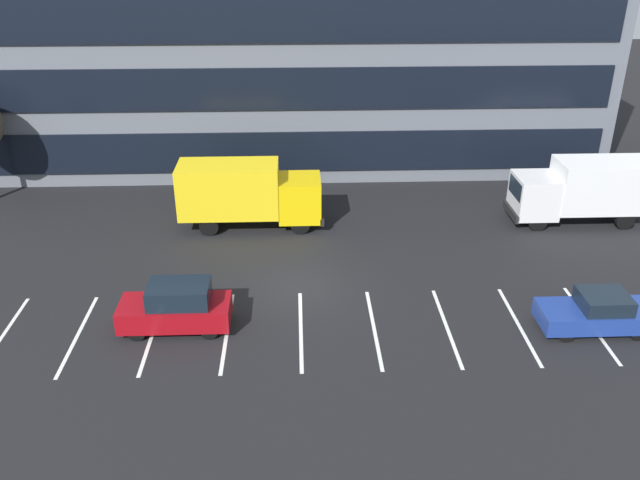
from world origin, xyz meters
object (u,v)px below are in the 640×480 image
object	(u,v)px
box_truck_yellow_all	(247,192)
box_truck_white	(585,188)
suv_maroon	(176,307)
sedan_navy	(597,313)

from	to	relation	value
box_truck_yellow_all	box_truck_white	size ratio (longest dim) A/B	1.01
suv_maroon	box_truck_white	bearing A→B (deg)	25.25
box_truck_yellow_all	box_truck_white	xyz separation A→B (m)	(16.96, -0.10, -0.03)
box_truck_white	box_truck_yellow_all	bearing A→B (deg)	179.67
box_truck_white	sedan_navy	world-z (taller)	box_truck_white
suv_maroon	sedan_navy	distance (m)	15.88
sedan_navy	suv_maroon	bearing A→B (deg)	177.52
box_truck_white	suv_maroon	size ratio (longest dim) A/B	1.69
sedan_navy	box_truck_white	bearing A→B (deg)	71.44
suv_maroon	box_truck_yellow_all	bearing A→B (deg)	76.63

